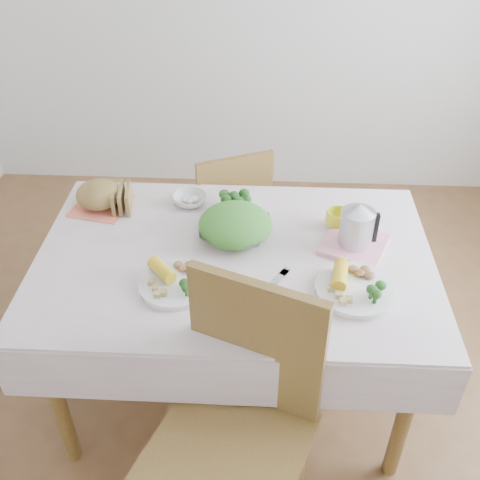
{
  "coord_description": "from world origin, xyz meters",
  "views": [
    {
      "loc": [
        0.11,
        -1.65,
        2.1
      ],
      "look_at": [
        0.02,
        0.02,
        0.82
      ],
      "focal_mm": 42.0,
      "sensor_mm": 36.0,
      "label": 1
    }
  ],
  "objects_px": {
    "chair_far": "(224,210)",
    "electric_kettle": "(358,221)",
    "chair_near": "(228,457)",
    "dinner_plate_left": "(176,284)",
    "dining_table": "(235,327)",
    "dinner_plate_right": "(355,290)",
    "salad_bowl": "(235,231)",
    "yellow_mug": "(337,219)"
  },
  "relations": [
    {
      "from": "chair_far",
      "to": "dinner_plate_left",
      "type": "distance_m",
      "value": 0.98
    },
    {
      "from": "salad_bowl",
      "to": "yellow_mug",
      "type": "relative_size",
      "value": 2.82
    },
    {
      "from": "chair_far",
      "to": "dinner_plate_right",
      "type": "distance_m",
      "value": 1.11
    },
    {
      "from": "chair_near",
      "to": "dinner_plate_right",
      "type": "distance_m",
      "value": 0.7
    },
    {
      "from": "dining_table",
      "to": "salad_bowl",
      "type": "distance_m",
      "value": 0.43
    },
    {
      "from": "chair_near",
      "to": "electric_kettle",
      "type": "xyz_separation_m",
      "value": [
        0.44,
        0.73,
        0.42
      ]
    },
    {
      "from": "yellow_mug",
      "to": "electric_kettle",
      "type": "bearing_deg",
      "value": -66.16
    },
    {
      "from": "dining_table",
      "to": "yellow_mug",
      "type": "xyz_separation_m",
      "value": [
        0.4,
        0.21,
        0.42
      ]
    },
    {
      "from": "salad_bowl",
      "to": "yellow_mug",
      "type": "distance_m",
      "value": 0.42
    },
    {
      "from": "chair_far",
      "to": "salad_bowl",
      "type": "xyz_separation_m",
      "value": [
        0.1,
        -0.63,
        0.33
      ]
    },
    {
      "from": "dinner_plate_right",
      "to": "chair_near",
      "type": "bearing_deg",
      "value": -131.53
    },
    {
      "from": "dinner_plate_left",
      "to": "dining_table",
      "type": "bearing_deg",
      "value": 42.86
    },
    {
      "from": "dining_table",
      "to": "dinner_plate_left",
      "type": "relative_size",
      "value": 5.26
    },
    {
      "from": "salad_bowl",
      "to": "chair_far",
      "type": "bearing_deg",
      "value": 98.84
    },
    {
      "from": "dining_table",
      "to": "yellow_mug",
      "type": "relative_size",
      "value": 14.63
    },
    {
      "from": "dinner_plate_left",
      "to": "yellow_mug",
      "type": "xyz_separation_m",
      "value": [
        0.6,
        0.39,
        0.03
      ]
    },
    {
      "from": "dining_table",
      "to": "dinner_plate_right",
      "type": "relative_size",
      "value": 4.95
    },
    {
      "from": "chair_near",
      "to": "dinner_plate_left",
      "type": "bearing_deg",
      "value": 136.13
    },
    {
      "from": "dining_table",
      "to": "dinner_plate_left",
      "type": "distance_m",
      "value": 0.48
    },
    {
      "from": "dining_table",
      "to": "yellow_mug",
      "type": "distance_m",
      "value": 0.62
    },
    {
      "from": "chair_near",
      "to": "electric_kettle",
      "type": "relative_size",
      "value": 5.78
    },
    {
      "from": "dining_table",
      "to": "electric_kettle",
      "type": "distance_m",
      "value": 0.69
    },
    {
      "from": "dinner_plate_left",
      "to": "electric_kettle",
      "type": "bearing_deg",
      "value": 21.85
    },
    {
      "from": "chair_far",
      "to": "dinner_plate_right",
      "type": "bearing_deg",
      "value": 96.55
    },
    {
      "from": "dining_table",
      "to": "dinner_plate_right",
      "type": "height_order",
      "value": "dinner_plate_right"
    },
    {
      "from": "electric_kettle",
      "to": "dinner_plate_right",
      "type": "bearing_deg",
      "value": -77.41
    },
    {
      "from": "salad_bowl",
      "to": "yellow_mug",
      "type": "xyz_separation_m",
      "value": [
        0.4,
        0.1,
        0.0
      ]
    },
    {
      "from": "dinner_plate_right",
      "to": "yellow_mug",
      "type": "height_order",
      "value": "yellow_mug"
    },
    {
      "from": "chair_far",
      "to": "electric_kettle",
      "type": "distance_m",
      "value": 0.96
    },
    {
      "from": "dinner_plate_left",
      "to": "dinner_plate_right",
      "type": "distance_m",
      "value": 0.63
    },
    {
      "from": "salad_bowl",
      "to": "dinner_plate_right",
      "type": "distance_m",
      "value": 0.53
    },
    {
      "from": "yellow_mug",
      "to": "electric_kettle",
      "type": "relative_size",
      "value": 0.54
    },
    {
      "from": "chair_far",
      "to": "dinner_plate_right",
      "type": "xyz_separation_m",
      "value": [
        0.53,
        -0.92,
        0.31
      ]
    },
    {
      "from": "chair_near",
      "to": "dinner_plate_left",
      "type": "relative_size",
      "value": 3.88
    },
    {
      "from": "salad_bowl",
      "to": "electric_kettle",
      "type": "bearing_deg",
      "value": -3.54
    },
    {
      "from": "dinner_plate_right",
      "to": "yellow_mug",
      "type": "distance_m",
      "value": 0.39
    },
    {
      "from": "chair_far",
      "to": "salad_bowl",
      "type": "height_order",
      "value": "chair_far"
    },
    {
      "from": "chair_far",
      "to": "salad_bowl",
      "type": "relative_size",
      "value": 3.19
    },
    {
      "from": "dinner_plate_left",
      "to": "salad_bowl",
      "type": "bearing_deg",
      "value": 56.26
    },
    {
      "from": "dinner_plate_left",
      "to": "dinner_plate_right",
      "type": "height_order",
      "value": "same"
    },
    {
      "from": "salad_bowl",
      "to": "dinner_plate_left",
      "type": "height_order",
      "value": "salad_bowl"
    },
    {
      "from": "dinner_plate_right",
      "to": "electric_kettle",
      "type": "height_order",
      "value": "electric_kettle"
    }
  ]
}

